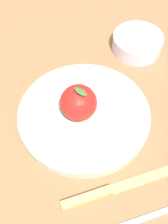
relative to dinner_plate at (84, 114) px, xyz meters
The scene contains 5 objects.
ground_plane 0.03m from the dinner_plate, 42.86° to the left, with size 2.40×2.40×0.00m, color olive.
dinner_plate is the anchor object (origin of this frame).
apple 0.04m from the dinner_plate, 98.61° to the right, with size 0.07×0.07×0.08m.
side_bowl 0.24m from the dinner_plate, 120.61° to the left, with size 0.12×0.12×0.04m.
knife 0.16m from the dinner_plate, ahead, with size 0.05×0.23×0.01m.
Camera 1 is at (0.28, -0.17, 0.50)m, focal length 47.37 mm.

